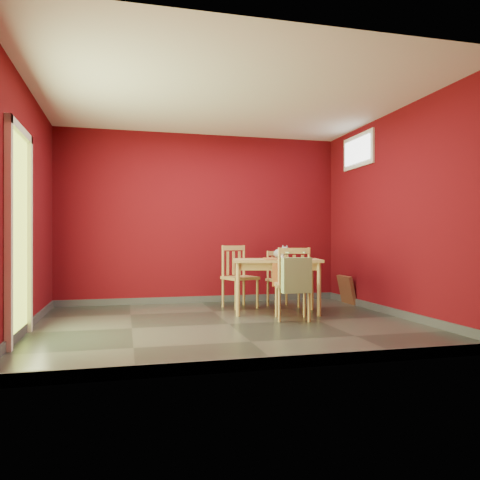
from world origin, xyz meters
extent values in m
plane|color=#2D342D|center=(0.00, 0.00, 0.00)|extent=(4.50, 4.50, 0.00)
plane|color=#5B0910|center=(0.00, 2.00, 1.35)|extent=(4.50, 0.00, 4.50)
plane|color=#5B0910|center=(0.00, -2.00, 1.35)|extent=(4.50, 0.00, 4.50)
plane|color=#5B0910|center=(-2.25, 0.00, 1.35)|extent=(0.00, 4.00, 4.00)
plane|color=#5B0910|center=(2.25, 0.00, 1.35)|extent=(0.00, 4.00, 4.00)
plane|color=white|center=(0.00, 0.00, 2.70)|extent=(4.50, 4.50, 0.00)
cube|color=#3F4244|center=(0.00, 1.99, 0.05)|extent=(4.50, 0.02, 0.10)
cube|color=#3F4244|center=(0.00, -1.99, 0.05)|extent=(4.50, 0.02, 0.10)
cube|color=#3F4244|center=(-2.24, 0.00, 0.05)|extent=(0.03, 4.00, 0.10)
cube|color=#3F4244|center=(2.24, 0.00, 0.05)|extent=(0.03, 4.00, 0.10)
cube|color=#B7D838|center=(-2.24, -0.40, 1.02)|extent=(0.02, 0.85, 2.05)
cube|color=white|center=(-2.21, -0.86, 1.06)|extent=(0.06, 0.08, 2.13)
cube|color=white|center=(-2.21, 0.06, 1.06)|extent=(0.06, 0.08, 2.13)
cube|color=white|center=(-2.21, -0.40, 2.09)|extent=(0.06, 1.01, 0.08)
cube|color=white|center=(2.23, 1.00, 2.35)|extent=(0.03, 0.90, 0.50)
cube|color=white|center=(2.21, 1.00, 2.35)|extent=(0.02, 0.76, 0.36)
cube|color=silver|center=(1.60, 1.99, 0.30)|extent=(0.08, 0.02, 0.12)
cube|color=tan|center=(0.82, 0.67, 0.72)|extent=(1.31, 0.94, 0.04)
cube|color=tan|center=(0.82, 0.67, 0.65)|extent=(1.17, 0.80, 0.10)
cylinder|color=tan|center=(0.24, 0.51, 0.35)|extent=(0.06, 0.06, 0.70)
cylinder|color=tan|center=(0.37, 1.07, 0.35)|extent=(0.06, 0.06, 0.70)
cylinder|color=tan|center=(1.27, 0.27, 0.35)|extent=(0.06, 0.06, 0.70)
cylinder|color=tan|center=(1.40, 0.83, 0.35)|extent=(0.06, 0.06, 0.70)
cube|color=#A75B2B|center=(0.82, 0.67, 0.74)|extent=(0.48, 0.74, 0.01)
cube|color=#A75B2B|center=(0.82, 0.32, 0.57)|extent=(0.33, 0.08, 0.34)
cube|color=tan|center=(0.45, 1.27, 0.44)|extent=(0.54, 0.54, 0.04)
cylinder|color=tan|center=(0.34, 1.04, 0.21)|extent=(0.04, 0.04, 0.42)
cylinder|color=tan|center=(0.22, 1.39, 0.21)|extent=(0.04, 0.04, 0.42)
cylinder|color=tan|center=(0.69, 1.16, 0.21)|extent=(0.04, 0.04, 0.42)
cylinder|color=tan|center=(0.57, 1.51, 0.21)|extent=(0.04, 0.04, 0.42)
cylinder|color=tan|center=(0.22, 1.39, 0.69)|extent=(0.04, 0.04, 0.46)
cylinder|color=tan|center=(0.57, 1.51, 0.69)|extent=(0.04, 0.04, 0.46)
cube|color=tan|center=(0.40, 1.45, 0.88)|extent=(0.38, 0.15, 0.07)
cube|color=tan|center=(0.30, 1.42, 0.65)|extent=(0.04, 0.03, 0.36)
cube|color=tan|center=(0.40, 1.45, 0.65)|extent=(0.04, 0.03, 0.36)
cube|color=tan|center=(0.49, 1.48, 0.65)|extent=(0.04, 0.03, 0.36)
cube|color=tan|center=(1.11, 1.22, 0.40)|extent=(0.47, 0.47, 0.04)
cylinder|color=tan|center=(0.98, 1.02, 0.19)|extent=(0.03, 0.03, 0.38)
cylinder|color=tan|center=(0.91, 1.34, 0.19)|extent=(0.03, 0.03, 0.38)
cylinder|color=tan|center=(1.31, 1.09, 0.19)|extent=(0.03, 0.03, 0.38)
cylinder|color=tan|center=(1.23, 1.42, 0.19)|extent=(0.03, 0.03, 0.38)
cylinder|color=tan|center=(0.91, 1.34, 0.63)|extent=(0.03, 0.03, 0.42)
cylinder|color=tan|center=(1.23, 1.42, 0.63)|extent=(0.03, 0.03, 0.42)
cube|color=tan|center=(1.07, 1.38, 0.80)|extent=(0.35, 0.11, 0.06)
cube|color=tan|center=(0.98, 1.36, 0.59)|extent=(0.04, 0.03, 0.32)
cube|color=tan|center=(1.07, 1.38, 0.59)|extent=(0.04, 0.03, 0.32)
cube|color=tan|center=(1.16, 1.40, 0.59)|extent=(0.04, 0.03, 0.32)
cube|color=tan|center=(0.84, 0.11, 0.43)|extent=(0.51, 0.51, 0.04)
cylinder|color=tan|center=(1.06, 0.24, 0.21)|extent=(0.04, 0.04, 0.41)
cylinder|color=tan|center=(0.98, -0.11, 0.21)|extent=(0.04, 0.04, 0.41)
cylinder|color=tan|center=(0.71, 0.33, 0.21)|extent=(0.04, 0.04, 0.41)
cylinder|color=tan|center=(0.62, -0.03, 0.21)|extent=(0.04, 0.04, 0.41)
cylinder|color=tan|center=(0.98, -0.11, 0.68)|extent=(0.04, 0.04, 0.45)
cylinder|color=tan|center=(0.62, -0.03, 0.68)|extent=(0.04, 0.04, 0.45)
cube|color=tan|center=(0.80, -0.07, 0.87)|extent=(0.38, 0.12, 0.07)
cube|color=tan|center=(0.90, -0.09, 0.64)|extent=(0.04, 0.03, 0.35)
cube|color=tan|center=(0.80, -0.07, 0.64)|extent=(0.04, 0.03, 0.35)
cube|color=tan|center=(0.70, -0.05, 0.64)|extent=(0.04, 0.03, 0.35)
cube|color=#8DB171|center=(0.80, -0.15, 0.58)|extent=(0.36, 0.11, 0.42)
cylinder|color=#8DB171|center=(0.70, -0.09, 0.85)|extent=(0.02, 0.18, 0.02)
cylinder|color=#8DB171|center=(0.90, -0.09, 0.85)|extent=(0.02, 0.18, 0.02)
cube|color=brown|center=(2.19, 1.30, 0.22)|extent=(0.15, 0.44, 0.44)
cube|color=black|center=(2.19, 1.30, 0.22)|extent=(0.10, 0.31, 0.31)
camera|label=1|loc=(-1.21, -5.43, 1.00)|focal=35.00mm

